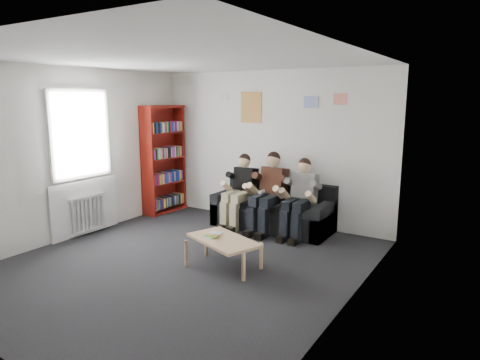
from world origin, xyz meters
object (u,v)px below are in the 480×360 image
(bookshelf, at_px, (164,159))
(coffee_table, at_px, (223,242))
(person_right, at_px, (299,199))
(person_left, at_px, (239,191))
(sofa, at_px, (273,212))
(person_middle, at_px, (268,193))

(bookshelf, distance_m, coffee_table, 3.23)
(bookshelf, xyz_separation_m, coffee_table, (2.60, -1.78, -0.69))
(bookshelf, height_order, person_right, bookshelf)
(bookshelf, relative_size, coffee_table, 2.10)
(person_left, relative_size, person_right, 0.99)
(sofa, relative_size, bookshelf, 0.98)
(coffee_table, xyz_separation_m, person_middle, (-0.26, 1.72, 0.30))
(coffee_table, bearing_deg, bookshelf, 145.55)
(bookshelf, height_order, coffee_table, bookshelf)
(sofa, bearing_deg, coffee_table, -82.13)
(person_left, xyz_separation_m, person_middle, (0.57, -0.00, 0.03))
(person_right, bearing_deg, sofa, 161.12)
(bookshelf, height_order, person_left, bookshelf)
(coffee_table, height_order, person_left, person_left)
(person_middle, relative_size, person_right, 1.05)
(sofa, bearing_deg, person_right, -18.66)
(bookshelf, bearing_deg, coffee_table, -30.29)
(bookshelf, relative_size, person_left, 1.65)
(sofa, height_order, person_right, person_right)
(person_right, bearing_deg, person_middle, -179.82)
(person_left, xyz_separation_m, person_right, (1.14, -0.00, 0.00))
(coffee_table, bearing_deg, person_left, 115.78)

